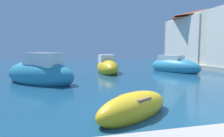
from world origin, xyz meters
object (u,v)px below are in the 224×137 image
object	(u,v)px
moored_boat_4	(174,66)
moored_boat_2	(107,67)
waterfront_building_far	(200,36)
waterfront_building_annex	(199,37)
moored_boat_3	(40,73)
moored_boat_0	(134,107)

from	to	relation	value
moored_boat_4	moored_boat_2	bearing A→B (deg)	-118.33
moored_boat_4	waterfront_building_far	size ratio (longest dim) A/B	0.62
moored_boat_2	moored_boat_4	xyz separation A→B (m)	(6.46, -0.74, -0.00)
moored_boat_2	waterfront_building_far	size ratio (longest dim) A/B	0.55
moored_boat_2	waterfront_building_far	xyz separation A→B (m)	(13.17, 4.24, 3.39)
moored_boat_4	waterfront_building_annex	world-z (taller)	waterfront_building_annex
moored_boat_3	waterfront_building_far	size ratio (longest dim) A/B	0.59
moored_boat_4	waterfront_building_annex	xyz separation A→B (m)	(6.71, 5.17, 3.30)
moored_boat_4	waterfront_building_annex	size ratio (longest dim) A/B	0.78
moored_boat_0	moored_boat_3	size ratio (longest dim) A/B	0.58
moored_boat_0	waterfront_building_annex	bearing A→B (deg)	-164.70
waterfront_building_far	moored_boat_4	bearing A→B (deg)	-143.42
waterfront_building_annex	waterfront_building_far	size ratio (longest dim) A/B	0.80
moored_boat_0	moored_boat_4	size ratio (longest dim) A/B	0.55
moored_boat_2	moored_boat_4	bearing A→B (deg)	84.34
waterfront_building_far	moored_boat_2	bearing A→B (deg)	-162.16
moored_boat_0	moored_boat_4	world-z (taller)	moored_boat_4
moored_boat_0	moored_boat_2	distance (m)	11.41
moored_boat_2	moored_boat_3	world-z (taller)	moored_boat_3
moored_boat_2	moored_boat_4	size ratio (longest dim) A/B	0.88
moored_boat_3	moored_boat_4	xyz separation A→B (m)	(11.68, 3.75, -0.08)
moored_boat_3	waterfront_building_annex	bearing A→B (deg)	-114.12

